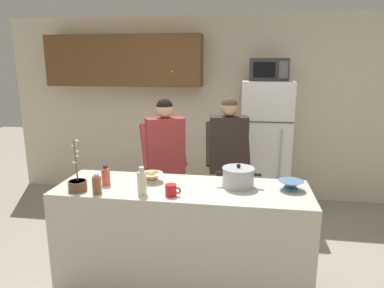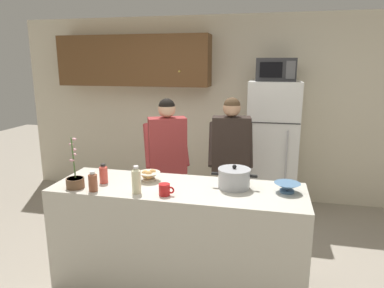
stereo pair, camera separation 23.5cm
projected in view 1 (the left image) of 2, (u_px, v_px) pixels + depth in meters
name	position (u px, v px, depth m)	size (l,w,h in m)	color
ground_plane	(183.00, 283.00, 3.15)	(14.00, 14.00, 0.00)	#9E9384
back_wall_unit	(192.00, 98.00, 5.02)	(6.00, 0.48, 2.60)	beige
kitchen_island	(183.00, 236.00, 3.04)	(2.15, 0.68, 0.92)	beige
refrigerator	(265.00, 146.00, 4.62)	(0.64, 0.68, 1.73)	white
microwave	(268.00, 70.00, 4.37)	(0.48, 0.37, 0.28)	#2D2D30
person_near_pot	(165.00, 154.00, 3.76)	(0.59, 0.55, 1.59)	#726656
person_by_sink	(228.00, 153.00, 3.78)	(0.53, 0.46, 1.60)	#33384C
cooking_pot	(238.00, 177.00, 2.93)	(0.39, 0.27, 0.20)	#ADAFB5
coffee_mug	(171.00, 190.00, 2.73)	(0.13, 0.09, 0.10)	red
bread_bowl	(152.00, 176.00, 3.06)	(0.20, 0.20, 0.10)	beige
empty_bowl	(291.00, 185.00, 2.87)	(0.21, 0.21, 0.08)	#4C7299
bottle_near_edge	(142.00, 181.00, 2.75)	(0.07, 0.07, 0.23)	beige
bottle_mid_counter	(106.00, 176.00, 2.97)	(0.07, 0.07, 0.17)	#D84C3F
bottle_far_corner	(97.00, 184.00, 2.78)	(0.07, 0.07, 0.17)	brown
potted_orchid	(77.00, 183.00, 2.84)	(0.15, 0.15, 0.44)	brown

